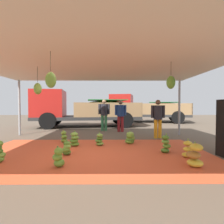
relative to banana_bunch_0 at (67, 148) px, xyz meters
The scene contains 17 objects.
ground_plane 3.27m from the banana_bunch_0, 77.61° to the left, with size 40.00×40.00×0.00m, color brown.
tarp_orange 0.75m from the banana_bunch_0, 15.31° to the left, with size 6.76×4.06×0.01m, color #D1512D.
tent_canopy 2.50m from the banana_bunch_0, ahead, with size 8.00×7.00×2.67m.
banana_bunch_0 is the anchor object (origin of this frame).
banana_bunch_1 1.73m from the banana_bunch_0, 107.09° to the left, with size 0.28×0.29×0.48m.
banana_bunch_2 2.83m from the banana_bunch_0, ahead, with size 0.36×0.35×0.57m.
banana_bunch_3 3.27m from the banana_bunch_0, ahead, with size 0.38×0.38×0.50m.
banana_bunch_4 2.43m from the banana_bunch_0, 37.27° to the left, with size 0.44×0.42×0.47m.
banana_bunch_5 3.26m from the banana_bunch_0, 17.78° to the right, with size 0.45×0.45×0.57m.
banana_bunch_6 1.44m from the banana_bunch_0, 54.43° to the left, with size 0.36×0.36×0.48m.
banana_bunch_8 1.08m from the banana_bunch_0, 90.22° to the left, with size 0.43×0.43×0.52m.
banana_bunch_9 0.97m from the banana_bunch_0, 86.51° to the right, with size 0.35×0.33×0.47m.
cargo_truck_main 7.05m from the banana_bunch_0, 95.00° to the left, with size 7.13×3.28×2.40m.
cargo_truck_far 11.33m from the banana_bunch_0, 68.00° to the left, with size 6.99×3.78×2.40m.
worker_0 4.26m from the banana_bunch_0, 39.06° to the left, with size 0.60×0.37×1.64m.
worker_1 4.94m from the banana_bunch_0, 68.85° to the left, with size 0.62×0.38×1.68m.
worker_2 5.09m from the banana_bunch_0, 80.18° to the left, with size 0.64×0.39×1.75m.
Camera 1 is at (0.52, -5.06, 1.36)m, focal length 28.22 mm.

